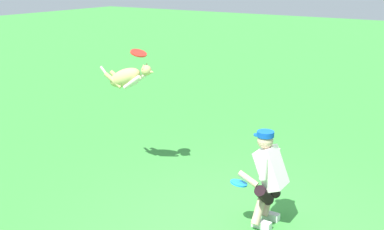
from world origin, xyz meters
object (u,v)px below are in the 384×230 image
dog (128,77)px  frisbee_flying (139,53)px  person (268,176)px  frisbee_held (239,183)px

dog → frisbee_flying: (-0.22, -0.03, 0.41)m
person → frisbee_held: 0.40m
person → frisbee_flying: size_ratio=4.88×
frisbee_flying → dog: bearing=8.6°
person → frisbee_flying: 2.90m
frisbee_flying → frisbee_held: size_ratio=1.17×
dog → frisbee_held: bearing=-26.4°
dog → frisbee_held: 2.75m
person → frisbee_held: person is taller
person → dog: bearing=-11.2°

